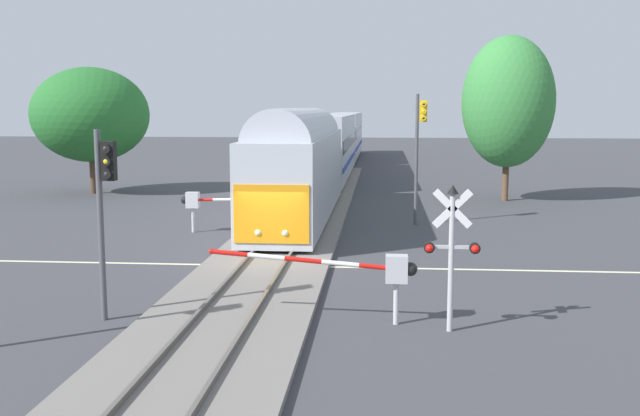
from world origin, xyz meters
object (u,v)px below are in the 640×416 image
object	(u,v)px
commuter_train	(330,144)
traffic_signal_far_side	(420,138)
crossing_gate_far	(204,201)
traffic_signal_median	(104,194)
crossing_gate_near	(375,269)
crossing_signal_mast	(452,243)
pine_left_background	(90,115)
oak_far_right	(508,102)

from	to	relation	value
commuter_train	traffic_signal_far_side	xyz separation A→B (m)	(5.71, -21.77, 1.36)
crossing_gate_far	traffic_signal_median	world-z (taller)	traffic_signal_median
crossing_gate_near	traffic_signal_median	distance (m)	7.17
commuter_train	crossing_signal_mast	distance (m)	38.87
pine_left_background	crossing_gate_far	bearing A→B (deg)	-52.51
commuter_train	pine_left_background	world-z (taller)	pine_left_background
crossing_gate_near	oak_far_right	xyz separation A→B (m)	(7.49, 25.66, 4.40)
traffic_signal_far_side	pine_left_background	xyz separation A→B (m)	(-20.28, 10.97, 0.95)
traffic_signal_median	crossing_gate_far	bearing A→B (deg)	93.31
traffic_signal_far_side	oak_far_right	distance (m)	11.16
traffic_signal_median	oak_far_right	xyz separation A→B (m)	(14.40, 25.94, 2.50)
commuter_train	pine_left_background	distance (m)	18.28
crossing_signal_mast	traffic_signal_median	world-z (taller)	traffic_signal_median
commuter_train	oak_far_right	size ratio (longest dim) A/B	6.70
traffic_signal_median	traffic_signal_far_side	bearing A→B (deg)	61.84
crossing_signal_mast	traffic_signal_median	distance (m)	8.85
commuter_train	oak_far_right	xyz separation A→B (m)	(11.31, -12.28, 3.10)
commuter_train	crossing_gate_near	bearing A→B (deg)	-84.25
crossing_gate_near	commuter_train	bearing A→B (deg)	95.75
crossing_gate_near	pine_left_background	world-z (taller)	pine_left_background
commuter_train	pine_left_background	size ratio (longest dim) A/B	8.05
crossing_gate_near	traffic_signal_median	xyz separation A→B (m)	(-6.91, -0.28, 1.90)
crossing_gate_near	pine_left_background	distance (m)	32.98
oak_far_right	crossing_signal_mast	bearing A→B (deg)	-102.14
crossing_gate_near	pine_left_background	bearing A→B (deg)	124.12
crossing_gate_near	oak_far_right	world-z (taller)	oak_far_right
crossing_gate_far	traffic_signal_median	bearing A→B (deg)	-86.69
crossing_gate_near	crossing_signal_mast	size ratio (longest dim) A/B	1.47
crossing_gate_far	pine_left_background	xyz separation A→B (m)	(-10.70, 13.95, 3.65)
traffic_signal_median	pine_left_background	distance (m)	29.77
crossing_signal_mast	pine_left_background	world-z (taller)	pine_left_background
crossing_gate_far	pine_left_background	distance (m)	17.95
crossing_signal_mast	crossing_gate_near	bearing A→B (deg)	164.82
crossing_gate_near	traffic_signal_far_side	world-z (taller)	traffic_signal_far_side
crossing_gate_near	oak_far_right	bearing A→B (deg)	73.72
crossing_gate_far	traffic_signal_median	size ratio (longest dim) A/B	1.04
crossing_signal_mast	traffic_signal_median	size ratio (longest dim) A/B	0.74
crossing_signal_mast	traffic_signal_median	bearing A→B (deg)	178.53
pine_left_background	commuter_train	bearing A→B (deg)	36.56
traffic_signal_far_side	oak_far_right	world-z (taller)	oak_far_right
commuter_train	traffic_signal_far_side	bearing A→B (deg)	-75.30
crossing_gate_near	crossing_gate_far	xyz separation A→B (m)	(-7.69, 13.19, -0.03)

